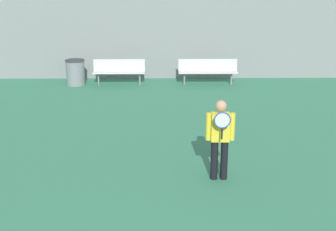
% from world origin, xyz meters
% --- Properties ---
extents(tennis_player, '(0.55, 0.40, 1.58)m').
position_xyz_m(tennis_player, '(1.94, 5.35, 0.89)').
color(tennis_player, black).
rests_on(tennis_player, ground_plane).
extents(bench_courtside_near, '(1.78, 0.40, 0.86)m').
position_xyz_m(bench_courtside_near, '(-0.64, 12.91, 0.54)').
color(bench_courtside_near, silver).
rests_on(bench_courtside_near, ground_plane).
extents(bench_courtside_far, '(2.03, 0.40, 0.86)m').
position_xyz_m(bench_courtside_far, '(2.42, 12.91, 0.54)').
color(bench_courtside_far, silver).
rests_on(bench_courtside_far, ground_plane).
extents(trash_bin, '(0.66, 0.66, 0.87)m').
position_xyz_m(trash_bin, '(-2.15, 12.88, 0.44)').
color(trash_bin, gray).
rests_on(trash_bin, ground_plane).
extents(back_fence, '(28.51, 0.06, 3.11)m').
position_xyz_m(back_fence, '(0.00, 13.84, 1.55)').
color(back_fence, gray).
rests_on(back_fence, ground_plane).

